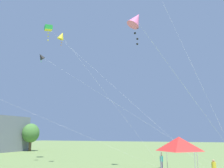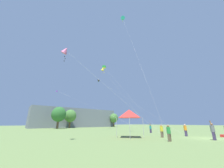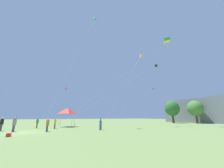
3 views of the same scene
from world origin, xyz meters
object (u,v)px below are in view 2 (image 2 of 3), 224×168
person_yellow_shirt (162,130)px  person_green_shirt (169,132)px  kite_black_diamond_5 (98,80)px  person_orange_shirt (185,130)px  kite_green_box_0 (104,67)px  kite_purple_diamond_2 (57,91)px  person_teal_shirt (150,128)px  kite_cyan_diamond_1 (123,17)px  kite_yellow_diamond_4 (103,69)px  festival_tent (129,114)px  person_grey_shirt (213,130)px  cooler_box (222,136)px  kite_pink_diamond_3 (66,50)px

person_yellow_shirt → person_green_shirt: (-2.78, -2.53, 0.01)m
person_yellow_shirt → kite_black_diamond_5: kite_black_diamond_5 is taller
person_orange_shirt → person_green_shirt: bearing=-171.2°
person_yellow_shirt → kite_green_box_0: size_ratio=0.07×
person_yellow_shirt → kite_purple_diamond_2: 32.17m
person_teal_shirt → kite_cyan_diamond_1: size_ratio=0.07×
kite_yellow_diamond_4 → kite_green_box_0: bearing=53.4°
person_teal_shirt → kite_purple_diamond_2: size_ratio=0.07×
festival_tent → person_green_shirt: bearing=-81.4°
person_grey_shirt → kite_green_box_0: kite_green_box_0 is taller
kite_black_diamond_5 → kite_purple_diamond_2: bearing=138.4°
kite_cyan_diamond_1 → kite_yellow_diamond_4: (2.36, 11.29, -7.83)m
cooler_box → kite_purple_diamond_2: size_ratio=0.02×
person_yellow_shirt → kite_black_diamond_5: bearing=-128.8°
kite_yellow_diamond_4 → kite_black_diamond_5: size_ratio=0.75×
kite_purple_diamond_2 → kite_yellow_diamond_4: kite_yellow_diamond_4 is taller
person_orange_shirt → kite_pink_diamond_3: 19.17m
person_yellow_shirt → kite_cyan_diamond_1: bearing=-116.8°
person_teal_shirt → person_green_shirt: 11.49m
person_teal_shirt → kite_black_diamond_5: size_ratio=0.08×
festival_tent → cooler_box: size_ratio=5.97×
kite_green_box_0 → kite_yellow_diamond_4: kite_green_box_0 is taller
person_green_shirt → kite_yellow_diamond_4: (4.63, 20.07, 15.63)m
kite_purple_diamond_2 → kite_black_diamond_5: bearing=-41.6°
person_yellow_shirt → person_green_shirt: bearing=10.9°
person_grey_shirt → cooler_box: bearing=-116.4°
kite_pink_diamond_3 → kite_black_diamond_5: size_ratio=0.44×
person_grey_shirt → kite_pink_diamond_3: kite_pink_diamond_3 is taller
festival_tent → person_orange_shirt: (7.54, -3.60, -2.10)m
cooler_box → kite_black_diamond_5: bearing=98.8°
person_yellow_shirt → person_orange_shirt: size_ratio=0.96×
festival_tent → kite_yellow_diamond_4: (5.37, 15.18, 13.50)m
festival_tent → person_teal_shirt: festival_tent is taller
person_teal_shirt → kite_cyan_diamond_1: kite_cyan_diamond_1 is taller
festival_tent → kite_yellow_diamond_4: bearing=70.5°
festival_tent → person_green_shirt: (0.74, -4.89, -2.13)m
person_grey_shirt → person_yellow_shirt: bearing=-8.2°
person_teal_shirt → kite_yellow_diamond_4: 19.96m
cooler_box → kite_black_diamond_5: size_ratio=0.03×
person_green_shirt → person_orange_shirt: (6.80, 1.29, 0.03)m
person_orange_shirt → kite_cyan_diamond_1: (-4.54, 7.49, 23.43)m
kite_purple_diamond_2 → kite_black_diamond_5: kite_black_diamond_5 is taller
kite_purple_diamond_2 → person_yellow_shirt: bearing=-77.4°
person_teal_shirt → person_orange_shirt: bearing=-176.7°
person_teal_shirt → kite_purple_diamond_2: bearing=40.2°
kite_green_box_0 → kite_purple_diamond_2: bearing=150.5°
person_green_shirt → person_yellow_shirt: bearing=78.4°
person_orange_shirt → kite_purple_diamond_2: kite_purple_diamond_2 is taller
person_grey_shirt → kite_pink_diamond_3: 18.75m
person_teal_shirt → kite_pink_diamond_3: size_ratio=0.17×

